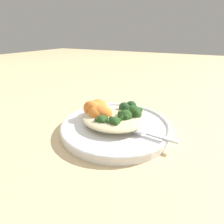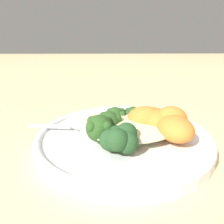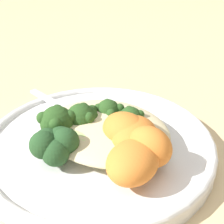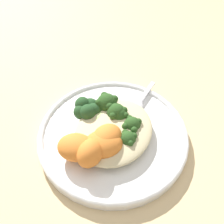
{
  "view_description": "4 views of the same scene",
  "coord_description": "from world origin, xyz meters",
  "px_view_note": "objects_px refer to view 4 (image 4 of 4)",
  "views": [
    {
      "loc": [
        0.17,
        -0.37,
        0.23
      ],
      "look_at": [
        -0.01,
        -0.01,
        0.04
      ],
      "focal_mm": 28.0,
      "sensor_mm": 36.0,
      "label": 1
    },
    {
      "loc": [
        0.03,
        0.3,
        0.17
      ],
      "look_at": [
        0.02,
        -0.03,
        0.05
      ],
      "focal_mm": 35.0,
      "sensor_mm": 36.0,
      "label": 2
    },
    {
      "loc": [
        -0.21,
        0.21,
        0.23
      ],
      "look_at": [
        -0.01,
        -0.03,
        0.05
      ],
      "focal_mm": 50.0,
      "sensor_mm": 36.0,
      "label": 3
    },
    {
      "loc": [
        -0.22,
        -0.12,
        0.34
      ],
      "look_at": [
        0.01,
        -0.01,
        0.05
      ],
      "focal_mm": 35.0,
      "sensor_mm": 36.0,
      "label": 4
    }
  ],
  "objects_px": {
    "plate": "(112,133)",
    "broccoli_stalk_4": "(105,107)",
    "broccoli_stalk_2": "(113,119)",
    "broccoli_stalk_3": "(112,116)",
    "kale_tuft": "(87,109)",
    "sweet_potato_chunk_2": "(76,147)",
    "sweet_potato_chunk_3": "(103,144)",
    "sweet_potato_chunk_0": "(107,138)",
    "sweet_potato_chunk_1": "(90,153)",
    "broccoli_stalk_0": "(117,137)",
    "quinoa_mound": "(114,129)",
    "broccoli_stalk_1": "(123,127)",
    "spoon": "(137,104)",
    "broccoli_stalk_5": "(94,117)"
  },
  "relations": [
    {
      "from": "plate",
      "to": "broccoli_stalk_0",
      "type": "xyz_separation_m",
      "value": [
        -0.02,
        -0.02,
        0.02
      ]
    },
    {
      "from": "broccoli_stalk_2",
      "to": "sweet_potato_chunk_2",
      "type": "bearing_deg",
      "value": -166.53
    },
    {
      "from": "broccoli_stalk_2",
      "to": "spoon",
      "type": "xyz_separation_m",
      "value": [
        0.06,
        -0.02,
        -0.01
      ]
    },
    {
      "from": "quinoa_mound",
      "to": "broccoli_stalk_2",
      "type": "bearing_deg",
      "value": 31.01
    },
    {
      "from": "quinoa_mound",
      "to": "spoon",
      "type": "distance_m",
      "value": 0.08
    },
    {
      "from": "plate",
      "to": "spoon",
      "type": "xyz_separation_m",
      "value": [
        0.08,
        -0.02,
        0.01
      ]
    },
    {
      "from": "plate",
      "to": "broccoli_stalk_1",
      "type": "distance_m",
      "value": 0.03
    },
    {
      "from": "broccoli_stalk_1",
      "to": "broccoli_stalk_4",
      "type": "bearing_deg",
      "value": 120.02
    },
    {
      "from": "plate",
      "to": "broccoli_stalk_4",
      "type": "bearing_deg",
      "value": 45.33
    },
    {
      "from": "broccoli_stalk_2",
      "to": "spoon",
      "type": "distance_m",
      "value": 0.07
    },
    {
      "from": "sweet_potato_chunk_1",
      "to": "sweet_potato_chunk_3",
      "type": "distance_m",
      "value": 0.03
    },
    {
      "from": "broccoli_stalk_3",
      "to": "broccoli_stalk_5",
      "type": "height_order",
      "value": "broccoli_stalk_3"
    },
    {
      "from": "sweet_potato_chunk_2",
      "to": "kale_tuft",
      "type": "bearing_deg",
      "value": 18.8
    },
    {
      "from": "broccoli_stalk_4",
      "to": "spoon",
      "type": "height_order",
      "value": "broccoli_stalk_4"
    },
    {
      "from": "broccoli_stalk_4",
      "to": "broccoli_stalk_1",
      "type": "bearing_deg",
      "value": -119.75
    },
    {
      "from": "broccoli_stalk_1",
      "to": "spoon",
      "type": "height_order",
      "value": "broccoli_stalk_1"
    },
    {
      "from": "broccoli_stalk_4",
      "to": "kale_tuft",
      "type": "distance_m",
      "value": 0.03
    },
    {
      "from": "broccoli_stalk_3",
      "to": "sweet_potato_chunk_0",
      "type": "relative_size",
      "value": 1.38
    },
    {
      "from": "broccoli_stalk_0",
      "to": "broccoli_stalk_3",
      "type": "height_order",
      "value": "broccoli_stalk_3"
    },
    {
      "from": "broccoli_stalk_2",
      "to": "kale_tuft",
      "type": "xyz_separation_m",
      "value": [
        -0.0,
        0.05,
        0.0
      ]
    },
    {
      "from": "broccoli_stalk_4",
      "to": "quinoa_mound",
      "type": "bearing_deg",
      "value": -137.13
    },
    {
      "from": "quinoa_mound",
      "to": "spoon",
      "type": "height_order",
      "value": "quinoa_mound"
    },
    {
      "from": "sweet_potato_chunk_0",
      "to": "sweet_potato_chunk_1",
      "type": "distance_m",
      "value": 0.04
    },
    {
      "from": "broccoli_stalk_3",
      "to": "sweet_potato_chunk_3",
      "type": "height_order",
      "value": "same"
    },
    {
      "from": "plate",
      "to": "broccoli_stalk_2",
      "type": "distance_m",
      "value": 0.03
    },
    {
      "from": "broccoli_stalk_2",
      "to": "broccoli_stalk_5",
      "type": "height_order",
      "value": "broccoli_stalk_2"
    },
    {
      "from": "plate",
      "to": "spoon",
      "type": "bearing_deg",
      "value": -12.96
    },
    {
      "from": "broccoli_stalk_0",
      "to": "sweet_potato_chunk_1",
      "type": "bearing_deg",
      "value": -119.25
    },
    {
      "from": "sweet_potato_chunk_3",
      "to": "broccoli_stalk_1",
      "type": "bearing_deg",
      "value": -13.92
    },
    {
      "from": "spoon",
      "to": "broccoli_stalk_3",
      "type": "bearing_deg",
      "value": 160.82
    },
    {
      "from": "sweet_potato_chunk_0",
      "to": "kale_tuft",
      "type": "xyz_separation_m",
      "value": [
        0.05,
        0.06,
        -0.0
      ]
    },
    {
      "from": "sweet_potato_chunk_0",
      "to": "sweet_potato_chunk_1",
      "type": "xyz_separation_m",
      "value": [
        -0.04,
        0.01,
        0.0
      ]
    },
    {
      "from": "quinoa_mound",
      "to": "broccoli_stalk_0",
      "type": "xyz_separation_m",
      "value": [
        -0.01,
        -0.01,
        0.0
      ]
    },
    {
      "from": "sweet_potato_chunk_3",
      "to": "kale_tuft",
      "type": "xyz_separation_m",
      "value": [
        0.06,
        0.06,
        -0.0
      ]
    },
    {
      "from": "broccoli_stalk_1",
      "to": "sweet_potato_chunk_1",
      "type": "distance_m",
      "value": 0.08
    },
    {
      "from": "kale_tuft",
      "to": "broccoli_stalk_1",
      "type": "bearing_deg",
      "value": -94.52
    },
    {
      "from": "broccoli_stalk_3",
      "to": "kale_tuft",
      "type": "bearing_deg",
      "value": 121.48
    },
    {
      "from": "spoon",
      "to": "broccoli_stalk_2",
      "type": "bearing_deg",
      "value": 164.68
    },
    {
      "from": "quinoa_mound",
      "to": "kale_tuft",
      "type": "distance_m",
      "value": 0.07
    },
    {
      "from": "sweet_potato_chunk_1",
      "to": "broccoli_stalk_5",
      "type": "bearing_deg",
      "value": 25.12
    },
    {
      "from": "broccoli_stalk_3",
      "to": "broccoli_stalk_2",
      "type": "bearing_deg",
      "value": -119.3
    },
    {
      "from": "broccoli_stalk_4",
      "to": "sweet_potato_chunk_2",
      "type": "xyz_separation_m",
      "value": [
        -0.1,
        0.0,
        0.0
      ]
    },
    {
      "from": "broccoli_stalk_0",
      "to": "sweet_potato_chunk_0",
      "type": "height_order",
      "value": "sweet_potato_chunk_0"
    },
    {
      "from": "broccoli_stalk_1",
      "to": "broccoli_stalk_4",
      "type": "height_order",
      "value": "broccoli_stalk_4"
    },
    {
      "from": "broccoli_stalk_1",
      "to": "broccoli_stalk_2",
      "type": "bearing_deg",
      "value": 128.48
    },
    {
      "from": "spoon",
      "to": "plate",
      "type": "bearing_deg",
      "value": 171.65
    },
    {
      "from": "broccoli_stalk_1",
      "to": "sweet_potato_chunk_1",
      "type": "xyz_separation_m",
      "value": [
        -0.08,
        0.02,
        0.01
      ]
    },
    {
      "from": "quinoa_mound",
      "to": "broccoli_stalk_1",
      "type": "distance_m",
      "value": 0.02
    },
    {
      "from": "broccoli_stalk_3",
      "to": "sweet_potato_chunk_2",
      "type": "relative_size",
      "value": 1.31
    },
    {
      "from": "quinoa_mound",
      "to": "sweet_potato_chunk_3",
      "type": "height_order",
      "value": "sweet_potato_chunk_3"
    }
  ]
}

